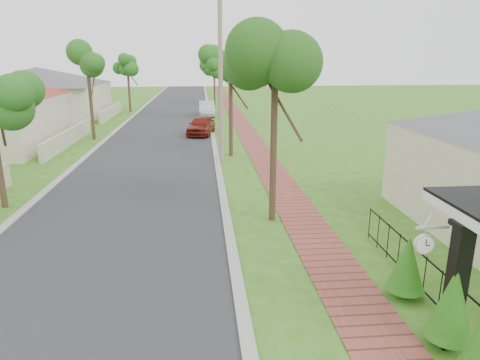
{
  "coord_description": "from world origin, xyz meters",
  "views": [
    {
      "loc": [
        -0.14,
        -7.77,
        5.33
      ],
      "look_at": [
        1.08,
        5.65,
        1.5
      ],
      "focal_mm": 32.0,
      "sensor_mm": 36.0,
      "label": 1
    }
  ],
  "objects_px": {
    "porch_post": "(455,291)",
    "station_clock": "(425,243)",
    "utility_pole": "(221,78)",
    "parked_car_white": "(207,109)",
    "near_tree": "(275,73)",
    "parked_car_red": "(201,126)"
  },
  "relations": [
    {
      "from": "near_tree",
      "to": "parked_car_white",
      "type": "bearing_deg",
      "value": 93.7
    },
    {
      "from": "porch_post",
      "to": "utility_pole",
      "type": "height_order",
      "value": "utility_pole"
    },
    {
      "from": "parked_car_red",
      "to": "parked_car_white",
      "type": "relative_size",
      "value": 0.94
    },
    {
      "from": "near_tree",
      "to": "utility_pole",
      "type": "distance_m",
      "value": 8.89
    },
    {
      "from": "parked_car_white",
      "to": "utility_pole",
      "type": "distance_m",
      "value": 19.39
    },
    {
      "from": "parked_car_red",
      "to": "utility_pole",
      "type": "height_order",
      "value": "utility_pole"
    },
    {
      "from": "parked_car_red",
      "to": "near_tree",
      "type": "relative_size",
      "value": 0.64
    },
    {
      "from": "porch_post",
      "to": "station_clock",
      "type": "distance_m",
      "value": 1.04
    },
    {
      "from": "utility_pole",
      "to": "parked_car_red",
      "type": "bearing_deg",
      "value": 97.08
    },
    {
      "from": "station_clock",
      "to": "porch_post",
      "type": "bearing_deg",
      "value": -39.24
    },
    {
      "from": "station_clock",
      "to": "utility_pole",
      "type": "bearing_deg",
      "value": 101.73
    },
    {
      "from": "near_tree",
      "to": "porch_post",
      "type": "bearing_deg",
      "value": -71.05
    },
    {
      "from": "utility_pole",
      "to": "parked_car_white",
      "type": "bearing_deg",
      "value": 91.51
    },
    {
      "from": "utility_pole",
      "to": "station_clock",
      "type": "height_order",
      "value": "utility_pole"
    },
    {
      "from": "parked_car_white",
      "to": "station_clock",
      "type": "relative_size",
      "value": 6.38
    },
    {
      "from": "porch_post",
      "to": "parked_car_white",
      "type": "relative_size",
      "value": 0.6
    },
    {
      "from": "parked_car_white",
      "to": "near_tree",
      "type": "distance_m",
      "value": 28.18
    },
    {
      "from": "parked_car_white",
      "to": "utility_pole",
      "type": "bearing_deg",
      "value": -89.26
    },
    {
      "from": "parked_car_white",
      "to": "station_clock",
      "type": "distance_m",
      "value": 34.47
    },
    {
      "from": "parked_car_white",
      "to": "near_tree",
      "type": "xyz_separation_m",
      "value": [
        1.8,
        -27.81,
        4.21
      ]
    },
    {
      "from": "parked_car_red",
      "to": "utility_pole",
      "type": "distance_m",
      "value": 9.38
    },
    {
      "from": "near_tree",
      "to": "station_clock",
      "type": "height_order",
      "value": "near_tree"
    }
  ]
}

